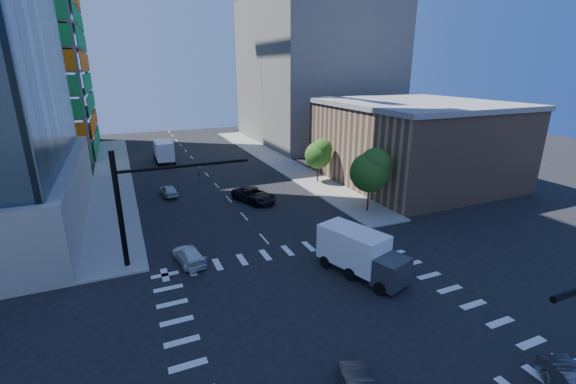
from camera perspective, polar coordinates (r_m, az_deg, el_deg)
ground at (r=25.59m, az=6.23°, el=-17.34°), size 160.00×160.00×0.00m
road_markings at (r=25.59m, az=6.23°, el=-17.33°), size 20.00×20.00×0.01m
sidewalk_ne at (r=64.13m, az=-1.73°, el=4.74°), size 5.00×60.00×0.15m
sidewalk_nw at (r=59.80m, az=-24.55°, el=2.12°), size 5.00×60.00×0.15m
commercial_building at (r=54.42m, az=18.06°, el=7.11°), size 20.50×22.50×10.60m
bg_building_ne at (r=82.13m, az=3.92°, el=17.42°), size 24.00×30.00×28.00m
signal_mast_nw at (r=30.87m, az=-21.11°, el=-0.72°), size 10.20×0.40×9.00m
tree_south at (r=40.76m, az=12.27°, el=3.27°), size 4.16×4.16×6.82m
tree_north at (r=50.97m, az=4.66°, el=5.73°), size 3.54×3.52×5.78m
car_nb_far at (r=44.29m, az=-5.05°, el=-0.44°), size 4.66×6.38×1.61m
car_sb_near at (r=31.75m, az=-14.50°, el=-9.06°), size 2.42×4.53×1.25m
car_sb_mid at (r=48.34m, az=-17.28°, el=0.22°), size 2.06×4.14×1.36m
box_truck_near at (r=29.15m, az=11.14°, el=-9.50°), size 4.54×6.84×3.31m
box_truck_far at (r=66.40m, az=-17.95°, el=5.64°), size 2.91×6.70×3.50m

